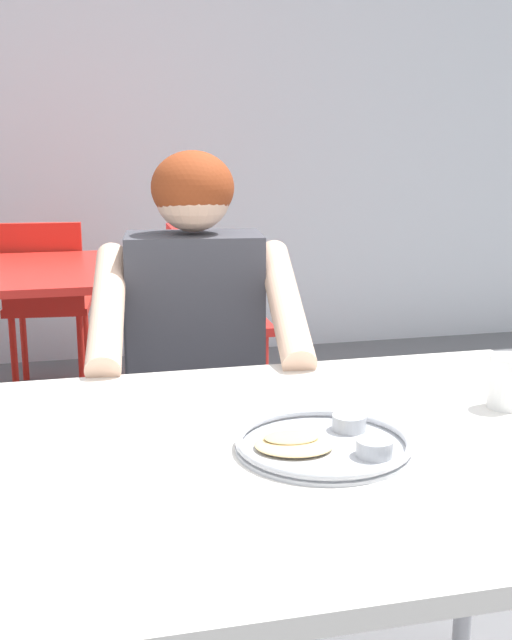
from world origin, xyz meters
TOP-DOWN VIEW (x-y plane):
  - back_wall at (0.00, 3.33)m, footprint 12.00×0.12m
  - table_foreground at (0.02, 0.07)m, footprint 1.26×0.90m
  - thali_tray at (0.09, 0.04)m, footprint 0.28×0.28m
  - drinking_cup at (0.47, 0.16)m, footprint 0.07×0.07m
  - chair_foreground at (0.02, 1.00)m, footprint 0.45×0.48m
  - diner_foreground at (-0.00, 0.78)m, footprint 0.54×0.58m
  - table_background_red at (-0.40, 2.12)m, footprint 0.86×0.89m
  - chair_red_right at (0.23, 2.10)m, footprint 0.40×0.43m
  - chair_red_far at (-0.41, 2.71)m, footprint 0.42×0.42m

SIDE VIEW (x-z plane):
  - chair_red_far at x=-0.41m, z-range 0.06..0.90m
  - chair_foreground at x=0.02m, z-range 0.07..0.91m
  - chair_red_right at x=0.23m, z-range 0.08..0.93m
  - table_background_red at x=-0.40m, z-range 0.27..0.98m
  - table_foreground at x=0.02m, z-range 0.30..1.03m
  - diner_foreground at x=0.00m, z-range 0.12..1.30m
  - thali_tray at x=0.09m, z-range 0.73..0.76m
  - drinking_cup at x=0.47m, z-range 0.74..0.83m
  - back_wall at x=0.00m, z-range 0.00..3.40m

